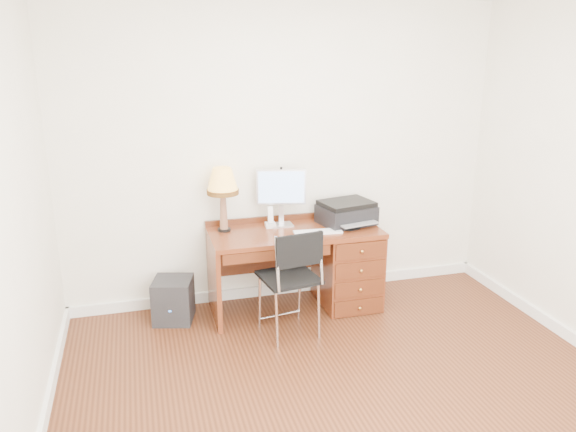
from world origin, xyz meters
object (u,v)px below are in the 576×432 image
object	(u,v)px
leg_lamp	(223,185)
phone	(270,221)
chair	(291,272)
monitor	(281,190)
printer	(346,212)
equipment_box	(173,300)
desk	(329,262)

from	to	relation	value
leg_lamp	phone	xyz separation A→B (m)	(0.42, -0.01, -0.36)
phone	chair	size ratio (longest dim) A/B	0.21
monitor	chair	bearing A→B (deg)	-83.93
monitor	chair	distance (m)	0.85
leg_lamp	chair	xyz separation A→B (m)	(0.43, -0.63, -0.60)
printer	leg_lamp	world-z (taller)	leg_lamp
monitor	printer	xyz separation A→B (m)	(0.59, -0.12, -0.22)
phone	leg_lamp	bearing A→B (deg)	-178.19
printer	leg_lamp	size ratio (longest dim) A/B	0.95
leg_lamp	equipment_box	distance (m)	1.09
desk	monitor	distance (m)	0.79
leg_lamp	equipment_box	size ratio (longest dim) A/B	1.49
desk	leg_lamp	distance (m)	1.20
chair	desk	bearing A→B (deg)	36.25
monitor	printer	distance (m)	0.64
phone	equipment_box	xyz separation A→B (m)	(-0.89, -0.08, -0.62)
desk	chair	xyz separation A→B (m)	(-0.49, -0.49, 0.15)
equipment_box	desk	bearing A→B (deg)	12.90
desk	chair	bearing A→B (deg)	-135.33
monitor	phone	world-z (taller)	monitor
leg_lamp	printer	bearing A→B (deg)	-4.20
leg_lamp	equipment_box	xyz separation A→B (m)	(-0.48, -0.09, -0.97)
leg_lamp	desk	bearing A→B (deg)	-8.95
phone	monitor	bearing A→B (deg)	27.43
desk	phone	bearing A→B (deg)	165.13
leg_lamp	chair	bearing A→B (deg)	-55.75
monitor	leg_lamp	distance (m)	0.53
printer	chair	xyz separation A→B (m)	(-0.68, -0.55, -0.29)
monitor	chair	world-z (taller)	monitor
leg_lamp	chair	size ratio (longest dim) A/B	0.61
printer	equipment_box	bearing A→B (deg)	168.64
desk	equipment_box	world-z (taller)	desk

